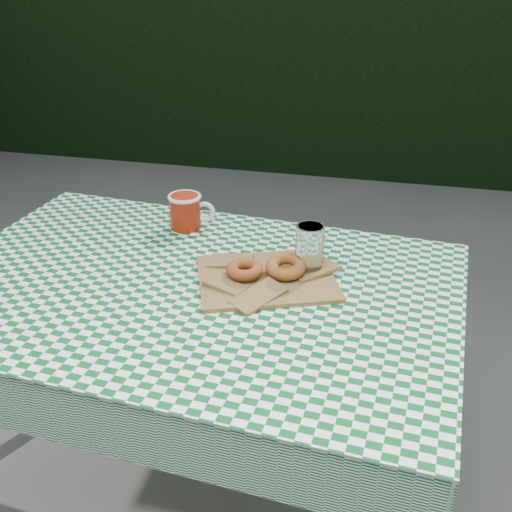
# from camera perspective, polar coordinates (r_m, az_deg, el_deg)

# --- Properties ---
(ground) EXTENTS (60.00, 60.00, 0.00)m
(ground) POSITION_cam_1_polar(r_m,az_deg,el_deg) (2.03, -8.06, -20.59)
(ground) COLOR #565550
(ground) RESTS_ON ground
(hedge_north) EXTENTS (7.00, 0.70, 1.80)m
(hedge_north) POSITION_cam_1_polar(r_m,az_deg,el_deg) (4.52, 6.14, 19.81)
(hedge_north) COLOR black
(hedge_north) RESTS_ON ground
(table) EXTENTS (1.33, 0.95, 0.75)m
(table) POSITION_cam_1_polar(r_m,az_deg,el_deg) (1.71, -5.49, -13.71)
(table) COLOR #54301C
(table) RESTS_ON ground
(tablecloth) EXTENTS (1.35, 0.97, 0.01)m
(tablecloth) POSITION_cam_1_polar(r_m,az_deg,el_deg) (1.49, -6.13, -2.72)
(tablecloth) COLOR #0C4D21
(tablecloth) RESTS_ON table
(paper_bag) EXTENTS (0.40, 0.36, 0.02)m
(paper_bag) POSITION_cam_1_polar(r_m,az_deg,el_deg) (1.49, 1.00, -1.98)
(paper_bag) COLOR olive
(paper_bag) RESTS_ON tablecloth
(bagel_front) EXTENTS (0.11, 0.11, 0.03)m
(bagel_front) POSITION_cam_1_polar(r_m,az_deg,el_deg) (1.48, -1.08, -1.26)
(bagel_front) COLOR brown
(bagel_front) RESTS_ON paper_bag
(bagel_back) EXTENTS (0.12, 0.12, 0.03)m
(bagel_back) POSITION_cam_1_polar(r_m,az_deg,el_deg) (1.49, 2.81, -0.97)
(bagel_back) COLOR #A45022
(bagel_back) RESTS_ON paper_bag
(coffee_mug) EXTENTS (0.21, 0.21, 0.10)m
(coffee_mug) POSITION_cam_1_polar(r_m,az_deg,el_deg) (1.76, -6.64, 4.16)
(coffee_mug) COLOR #971C09
(coffee_mug) RESTS_ON tablecloth
(drinking_glass) EXTENTS (0.10, 0.10, 0.13)m
(drinking_glass) POSITION_cam_1_polar(r_m,az_deg,el_deg) (1.51, 5.03, 0.59)
(drinking_glass) COLOR white
(drinking_glass) RESTS_ON tablecloth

